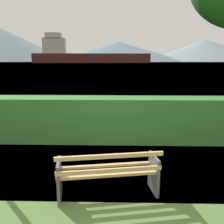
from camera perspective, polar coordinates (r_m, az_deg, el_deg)
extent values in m
plane|color=#4C6B33|center=(4.51, -1.01, -18.71)|extent=(1400.00, 1400.00, 0.00)
plane|color=#6B8EA3|center=(313.61, 1.48, 11.58)|extent=(620.00, 620.00, 0.00)
cube|color=tan|center=(4.12, -0.68, -14.69)|extent=(1.71, 0.36, 0.04)
cube|color=tan|center=(4.29, -1.04, -13.54)|extent=(1.71, 0.36, 0.04)
cube|color=tan|center=(4.47, -1.36, -12.49)|extent=(1.71, 0.36, 0.04)
cube|color=tan|center=(4.00, -0.54, -13.62)|extent=(1.71, 0.34, 0.06)
cube|color=tan|center=(3.86, -0.45, -10.36)|extent=(1.71, 0.34, 0.06)
cube|color=#4C4C51|center=(4.31, -12.32, -15.40)|extent=(0.14, 0.51, 0.68)
cube|color=#4C4C51|center=(4.49, 9.79, -14.10)|extent=(0.14, 0.51, 0.68)
cube|color=#387A33|center=(7.01, 0.00, -1.73)|extent=(11.62, 0.88, 1.27)
cube|color=#471E19|center=(251.53, -4.71, 12.49)|extent=(117.15, 28.32, 9.20)
cube|color=beige|center=(255.02, -13.42, 14.90)|extent=(22.28, 17.49, 14.72)
cube|color=beige|center=(255.75, -13.53, 17.06)|extent=(16.21, 18.61, 4.60)
cube|color=silver|center=(276.05, -16.07, 11.17)|extent=(7.75, 4.38, 0.98)
cube|color=silver|center=(276.05, -16.08, 11.38)|extent=(3.01, 2.45, 1.04)
cone|color=slate|center=(562.82, 1.51, 13.98)|extent=(302.68, 302.68, 43.39)
cone|color=gray|center=(617.95, 20.97, 13.33)|extent=(281.35, 281.35, 49.80)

